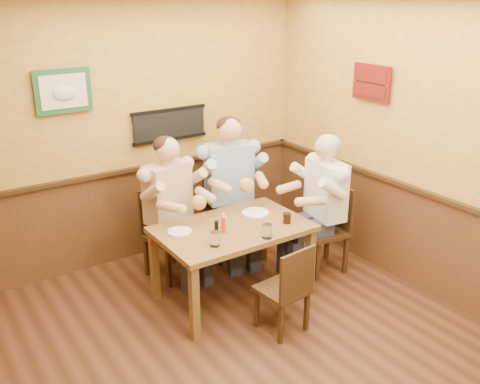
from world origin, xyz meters
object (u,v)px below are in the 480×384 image
(diner_tan_shirt, at_px, (169,216))
(water_glass_mid, at_px, (267,231))
(chair_near_side, at_px, (282,287))
(chair_back_right, at_px, (229,214))
(hot_sauce_bottle, at_px, (224,224))
(pepper_shaker, at_px, (216,225))
(chair_right_end, at_px, (324,229))
(dining_table, at_px, (233,235))
(diner_blue_polo, at_px, (229,196))
(diner_white_elder, at_px, (325,212))
(salt_shaker, at_px, (225,221))
(cola_tumbler, at_px, (287,218))
(chair_back_left, at_px, (170,234))
(water_glass_left, at_px, (215,239))

(diner_tan_shirt, relative_size, water_glass_mid, 10.28)
(chair_near_side, bearing_deg, chair_back_right, -110.18)
(hot_sauce_bottle, bearing_deg, pepper_shaker, 108.47)
(diner_tan_shirt, bearing_deg, chair_right_end, -42.61)
(chair_back_right, bearing_deg, dining_table, -109.09)
(diner_blue_polo, distance_m, diner_white_elder, 1.05)
(dining_table, bearing_deg, salt_shaker, 119.38)
(chair_back_right, xyz_separation_m, cola_tumbler, (0.03, -0.97, 0.30))
(dining_table, bearing_deg, chair_back_left, 113.09)
(chair_back_left, xyz_separation_m, water_glass_left, (-0.04, -0.97, 0.34))
(water_glass_mid, xyz_separation_m, cola_tumbler, (0.35, 0.16, -0.02))
(pepper_shaker, bearing_deg, chair_back_right, 50.35)
(chair_right_end, bearing_deg, water_glass_mid, -63.65)
(chair_near_side, bearing_deg, salt_shaker, -87.31)
(chair_back_right, relative_size, hot_sauce_bottle, 5.85)
(water_glass_mid, height_order, cola_tumbler, water_glass_mid)
(chair_right_end, distance_m, hot_sauce_bottle, 1.29)
(pepper_shaker, bearing_deg, hot_sauce_bottle, -71.53)
(chair_right_end, height_order, diner_tan_shirt, diner_tan_shirt)
(chair_back_right, distance_m, diner_white_elder, 1.06)
(diner_blue_polo, xyz_separation_m, hot_sauce_bottle, (-0.59, -0.82, 0.12))
(diner_tan_shirt, bearing_deg, water_glass_left, -105.64)
(water_glass_mid, bearing_deg, diner_blue_polo, 74.06)
(chair_right_end, relative_size, diner_white_elder, 0.70)
(chair_near_side, distance_m, cola_tumbler, 0.73)
(chair_back_left, relative_size, cola_tumbler, 9.58)
(chair_right_end, distance_m, pepper_shaker, 1.31)
(chair_back_right, bearing_deg, hot_sauce_bottle, -114.07)
(chair_right_end, relative_size, water_glass_mid, 7.11)
(water_glass_left, height_order, water_glass_mid, same)
(chair_right_end, distance_m, water_glass_left, 1.49)
(chair_right_end, distance_m, water_glass_mid, 1.08)
(diner_blue_polo, height_order, pepper_shaker, diner_blue_polo)
(diner_white_elder, xyz_separation_m, water_glass_left, (-1.44, -0.18, 0.15))
(pepper_shaker, bearing_deg, dining_table, -5.03)
(diner_blue_polo, bearing_deg, chair_near_side, -93.33)
(water_glass_left, distance_m, pepper_shaker, 0.32)
(chair_near_side, bearing_deg, diner_white_elder, -154.60)
(dining_table, bearing_deg, water_glass_left, -143.75)
(chair_back_right, distance_m, diner_blue_polo, 0.21)
(diner_blue_polo, relative_size, diner_white_elder, 1.07)
(cola_tumbler, relative_size, pepper_shaker, 1.06)
(diner_tan_shirt, height_order, pepper_shaker, diner_tan_shirt)
(chair_back_right, height_order, cola_tumbler, chair_back_right)
(chair_back_left, height_order, salt_shaker, chair_back_left)
(water_glass_left, bearing_deg, salt_shaker, 46.91)
(diner_blue_polo, bearing_deg, hot_sauce_bottle, -114.07)
(water_glass_mid, xyz_separation_m, hot_sauce_bottle, (-0.26, 0.31, 0.02))
(diner_white_elder, bearing_deg, water_glass_left, -73.83)
(dining_table, height_order, hot_sauce_bottle, hot_sauce_bottle)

